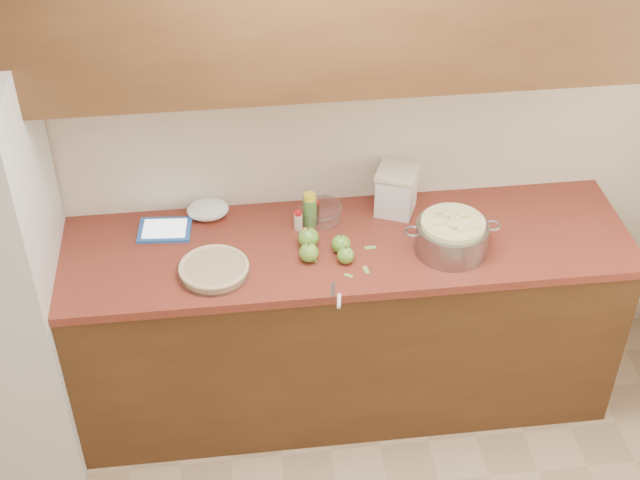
{
  "coord_description": "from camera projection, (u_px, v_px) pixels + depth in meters",
  "views": [
    {
      "loc": [
        -0.36,
        -1.45,
        3.23
      ],
      "look_at": [
        -0.01,
        1.43,
        0.98
      ],
      "focal_mm": 50.0,
      "sensor_mm": 36.0,
      "label": 1
    }
  ],
  "objects": [
    {
      "name": "room_shell",
      "position": [
        389.0,
        472.0,
        2.36
      ],
      "size": [
        3.6,
        3.6,
        3.6
      ],
      "color": "tan",
      "rests_on": "ground"
    },
    {
      "name": "counter_run",
      "position": [
        321.0,
        323.0,
        4.03
      ],
      "size": [
        2.64,
        0.68,
        0.92
      ],
      "color": "#4C2D15",
      "rests_on": "ground"
    },
    {
      "name": "pie",
      "position": [
        214.0,
        269.0,
        3.58
      ],
      "size": [
        0.29,
        0.29,
        0.05
      ],
      "rotation": [
        0.0,
        0.0,
        0.07
      ],
      "color": "silver",
      "rests_on": "counter_run"
    },
    {
      "name": "colander",
      "position": [
        452.0,
        236.0,
        3.67
      ],
      "size": [
        0.4,
        0.3,
        0.15
      ],
      "rotation": [
        0.0,
        0.0,
        -0.16
      ],
      "color": "gray",
      "rests_on": "counter_run"
    },
    {
      "name": "flour_canister",
      "position": [
        396.0,
        191.0,
        3.87
      ],
      "size": [
        0.22,
        0.22,
        0.21
      ],
      "rotation": [
        0.0,
        0.0,
        -0.41
      ],
      "color": "white",
      "rests_on": "counter_run"
    },
    {
      "name": "tablet",
      "position": [
        165.0,
        230.0,
        3.81
      ],
      "size": [
        0.24,
        0.19,
        0.02
      ],
      "rotation": [
        0.0,
        0.0,
        -0.08
      ],
      "color": "#255DB2",
      "rests_on": "counter_run"
    },
    {
      "name": "paring_knife",
      "position": [
        338.0,
        299.0,
        3.46
      ],
      "size": [
        0.04,
        0.16,
        0.02
      ],
      "rotation": [
        0.0,
        0.0,
        -0.16
      ],
      "color": "gray",
      "rests_on": "counter_run"
    },
    {
      "name": "lemon_bottle",
      "position": [
        310.0,
        210.0,
        3.81
      ],
      "size": [
        0.06,
        0.06,
        0.16
      ],
      "rotation": [
        0.0,
        0.0,
        0.18
      ],
      "color": "#4C8C38",
      "rests_on": "counter_run"
    },
    {
      "name": "cinnamon_shaker",
      "position": [
        298.0,
        221.0,
        3.8
      ],
      "size": [
        0.04,
        0.04,
        0.09
      ],
      "rotation": [
        0.0,
        0.0,
        -0.1
      ],
      "color": "beige",
      "rests_on": "counter_run"
    },
    {
      "name": "vanilla_bottle",
      "position": [
        315.0,
        210.0,
        3.86
      ],
      "size": [
        0.03,
        0.03,
        0.1
      ],
      "rotation": [
        0.0,
        0.0,
        0.3
      ],
      "color": "black",
      "rests_on": "counter_run"
    },
    {
      "name": "mixing_bowl",
      "position": [
        321.0,
        212.0,
        3.86
      ],
      "size": [
        0.19,
        0.19,
        0.07
      ],
      "rotation": [
        0.0,
        0.0,
        0.06
      ],
      "color": "silver",
      "rests_on": "counter_run"
    },
    {
      "name": "paper_towel",
      "position": [
        208.0,
        209.0,
        3.88
      ],
      "size": [
        0.22,
        0.2,
        0.08
      ],
      "primitive_type": "ellipsoid",
      "rotation": [
        0.0,
        0.0,
        -0.37
      ],
      "color": "white",
      "rests_on": "counter_run"
    },
    {
      "name": "apple_left",
      "position": [
        308.0,
        238.0,
        3.71
      ],
      "size": [
        0.09,
        0.09,
        0.1
      ],
      "color": "#60992E",
      "rests_on": "counter_run"
    },
    {
      "name": "apple_center",
      "position": [
        341.0,
        244.0,
        3.68
      ],
      "size": [
        0.08,
        0.08,
        0.09
      ],
      "color": "#60992E",
      "rests_on": "counter_run"
    },
    {
      "name": "apple_front",
      "position": [
        309.0,
        253.0,
        3.64
      ],
      "size": [
        0.08,
        0.08,
        0.09
      ],
      "color": "#60992E",
      "rests_on": "counter_run"
    },
    {
      "name": "apple_extra",
      "position": [
        346.0,
        255.0,
        3.63
      ],
      "size": [
        0.07,
        0.07,
        0.08
      ],
      "color": "#60992E",
      "rests_on": "counter_run"
    },
    {
      "name": "peel_a",
      "position": [
        366.0,
        270.0,
        3.61
      ],
      "size": [
        0.02,
        0.05,
        0.0
      ],
      "primitive_type": "cube",
      "rotation": [
        0.0,
        0.0,
        -1.45
      ],
      "color": "#7CB055",
      "rests_on": "counter_run"
    },
    {
      "name": "peel_b",
      "position": [
        370.0,
        248.0,
        3.72
      ],
      "size": [
        0.05,
        0.02,
        0.0
      ],
      "primitive_type": "cube",
      "rotation": [
        0.0,
        0.0,
        0.05
      ],
      "color": "#7CB055",
      "rests_on": "counter_run"
    },
    {
      "name": "peel_c",
      "position": [
        315.0,
        260.0,
        3.66
      ],
      "size": [
        0.02,
        0.03,
        0.0
      ],
      "primitive_type": "cube",
      "rotation": [
        0.0,
        0.0,
        -1.41
      ],
      "color": "#7CB055",
      "rests_on": "counter_run"
    },
    {
      "name": "peel_d",
      "position": [
        348.0,
        276.0,
        3.58
      ],
      "size": [
        0.04,
        0.03,
        0.0
      ],
      "primitive_type": "cube",
      "rotation": [
        0.0,
        0.0,
        2.52
      ],
      "color": "#7CB055",
      "rests_on": "counter_run"
    },
    {
      "name": "peel_e",
      "position": [
        336.0,
        250.0,
        3.71
      ],
      "size": [
        0.03,
        0.03,
        0.0
      ],
      "primitive_type": "cube",
      "rotation": [
        0.0,
        0.0,
        -2.25
      ],
      "color": "#7CB055",
      "rests_on": "counter_run"
    }
  ]
}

